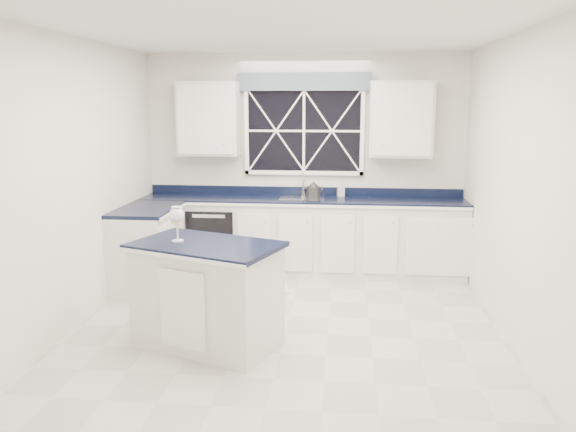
# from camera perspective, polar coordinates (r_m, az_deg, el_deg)

# --- Properties ---
(ground) EXTENTS (4.50, 4.50, 0.00)m
(ground) POSITION_cam_1_polar(r_m,az_deg,el_deg) (5.31, -0.25, -11.82)
(ground) COLOR #A4A4A0
(ground) RESTS_ON ground
(back_wall) EXTENTS (4.00, 0.10, 2.70)m
(back_wall) POSITION_cam_1_polar(r_m,az_deg,el_deg) (7.16, 1.63, 5.45)
(back_wall) COLOR silver
(back_wall) RESTS_ON ground
(base_cabinets) EXTENTS (3.99, 1.60, 0.90)m
(base_cabinets) POSITION_cam_1_polar(r_m,az_deg,el_deg) (6.89, -1.44, -2.39)
(base_cabinets) COLOR silver
(base_cabinets) RESTS_ON ground
(countertop) EXTENTS (3.98, 0.64, 0.04)m
(countertop) POSITION_cam_1_polar(r_m,az_deg,el_deg) (6.92, 1.43, 1.65)
(countertop) COLOR black
(countertop) RESTS_ON base_cabinets
(dishwasher) EXTENTS (0.60, 0.58, 0.82)m
(dishwasher) POSITION_cam_1_polar(r_m,az_deg,el_deg) (7.19, -7.37, -2.22)
(dishwasher) COLOR black
(dishwasher) RESTS_ON ground
(window) EXTENTS (1.65, 0.09, 1.26)m
(window) POSITION_cam_1_polar(r_m,az_deg,el_deg) (7.08, 1.63, 9.28)
(window) COLOR black
(window) RESTS_ON ground
(upper_cabinets) EXTENTS (3.10, 0.34, 0.90)m
(upper_cabinets) POSITION_cam_1_polar(r_m,az_deg,el_deg) (6.95, 1.56, 9.82)
(upper_cabinets) COLOR silver
(upper_cabinets) RESTS_ON ground
(faucet) EXTENTS (0.05, 0.20, 0.30)m
(faucet) POSITION_cam_1_polar(r_m,az_deg,el_deg) (7.08, 1.56, 3.34)
(faucet) COLOR silver
(faucet) RESTS_ON countertop
(island) EXTENTS (1.41, 1.13, 0.92)m
(island) POSITION_cam_1_polar(r_m,az_deg,el_deg) (4.97, -8.21, -7.86)
(island) COLOR silver
(island) RESTS_ON ground
(rug) EXTENTS (1.24, 0.90, 0.02)m
(rug) POSITION_cam_1_polar(r_m,az_deg,el_deg) (6.60, -4.96, -7.03)
(rug) COLOR beige
(rug) RESTS_ON ground
(kettle) EXTENTS (0.27, 0.23, 0.21)m
(kettle) POSITION_cam_1_polar(r_m,az_deg,el_deg) (6.90, 2.57, 2.58)
(kettle) COLOR #302F32
(kettle) RESTS_ON countertop
(wine_glass) EXTENTS (0.13, 0.13, 0.30)m
(wine_glass) POSITION_cam_1_polar(r_m,az_deg,el_deg) (4.91, -11.22, -0.13)
(wine_glass) COLOR silver
(wine_glass) RESTS_ON island
(soap_bottle) EXTENTS (0.10, 0.10, 0.19)m
(soap_bottle) POSITION_cam_1_polar(r_m,az_deg,el_deg) (7.08, 5.39, 2.77)
(soap_bottle) COLOR silver
(soap_bottle) RESTS_ON countertop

